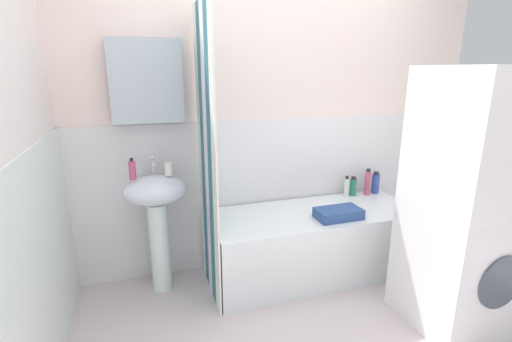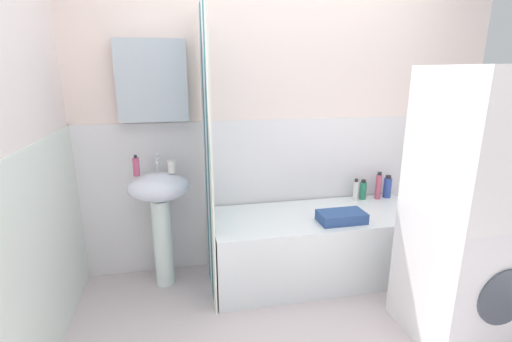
{
  "view_description": "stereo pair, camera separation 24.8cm",
  "coord_description": "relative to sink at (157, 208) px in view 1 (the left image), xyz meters",
  "views": [
    {
      "loc": [
        -1.01,
        -1.47,
        1.58
      ],
      "look_at": [
        -0.28,
        0.81,
        0.91
      ],
      "focal_mm": 25.65,
      "sensor_mm": 36.0,
      "label": 1
    },
    {
      "loc": [
        -0.77,
        -1.54,
        1.58
      ],
      "look_at": [
        -0.28,
        0.81,
        0.91
      ],
      "focal_mm": 25.65,
      "sensor_mm": 36.0,
      "label": 2
    }
  ],
  "objects": [
    {
      "name": "bathtub",
      "position": [
        1.17,
        -0.13,
        -0.38
      ],
      "size": [
        1.62,
        0.65,
        0.52
      ],
      "primitive_type": "cube",
      "color": "white",
      "rests_on": "ground_plane"
    },
    {
      "name": "conditioner_bottle",
      "position": [
        1.88,
        0.11,
        -0.03
      ],
      "size": [
        0.07,
        0.07,
        0.19
      ],
      "color": "#324DA2",
      "rests_on": "bathtub"
    },
    {
      "name": "toothbrush_cup",
      "position": [
        0.1,
        0.0,
        0.28
      ],
      "size": [
        0.06,
        0.06,
        0.09
      ],
      "primitive_type": "cylinder",
      "color": "silver",
      "rests_on": "sink"
    },
    {
      "name": "washer_dryer_stack",
      "position": [
        1.77,
        -0.94,
        0.16
      ],
      "size": [
        0.59,
        0.58,
        1.6
      ],
      "color": "white",
      "rests_on": "ground_plane"
    },
    {
      "name": "shampoo_bottle",
      "position": [
        1.58,
        0.1,
        -0.03
      ],
      "size": [
        0.04,
        0.04,
        0.19
      ],
      "color": "white",
      "rests_on": "bathtub"
    },
    {
      "name": "sink",
      "position": [
        0.0,
        0.0,
        0.0
      ],
      "size": [
        0.44,
        0.34,
        0.87
      ],
      "color": "white",
      "rests_on": "ground_plane"
    },
    {
      "name": "lotion_bottle",
      "position": [
        1.66,
        0.12,
        -0.04
      ],
      "size": [
        0.06,
        0.06,
        0.17
      ],
      "color": "#287C5A",
      "rests_on": "bathtub"
    },
    {
      "name": "wall_left_tiled",
      "position": [
        -0.63,
        -0.69,
        0.48
      ],
      "size": [
        0.07,
        1.81,
        2.4
      ],
      "color": "white",
      "rests_on": "ground_plane"
    },
    {
      "name": "soap_dispenser",
      "position": [
        -0.14,
        -0.03,
        0.3
      ],
      "size": [
        0.05,
        0.05,
        0.15
      ],
      "color": "#BF496F",
      "rests_on": "sink"
    },
    {
      "name": "wall_back_tiled",
      "position": [
        0.88,
        0.23,
        0.5
      ],
      "size": [
        3.6,
        0.18,
        2.4
      ],
      "color": "#F5DDD2",
      "rests_on": "ground_plane"
    },
    {
      "name": "towel_folded",
      "position": [
        1.28,
        -0.3,
        -0.08
      ],
      "size": [
        0.34,
        0.19,
        0.07
      ],
      "primitive_type": "cube",
      "rotation": [
        0.0,
        0.0,
        0.01
      ],
      "color": "#2E4C86",
      "rests_on": "bathtub"
    },
    {
      "name": "body_wash_bottle",
      "position": [
        1.78,
        0.09,
        -0.01
      ],
      "size": [
        0.05,
        0.05,
        0.23
      ],
      "color": "#C1506B",
      "rests_on": "bathtub"
    },
    {
      "name": "faucet",
      "position": [
        0.0,
        0.08,
        0.29
      ],
      "size": [
        0.03,
        0.12,
        0.12
      ],
      "color": "silver",
      "rests_on": "sink"
    },
    {
      "name": "shower_curtain",
      "position": [
        0.34,
        -0.13,
        0.36
      ],
      "size": [
        0.01,
        0.65,
        2.0
      ],
      "color": "white",
      "rests_on": "ground_plane"
    }
  ]
}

